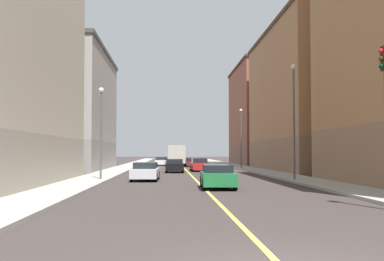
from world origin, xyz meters
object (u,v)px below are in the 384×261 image
at_px(car_red, 199,165).
at_px(building_left_mid, 313,100).
at_px(car_silver, 145,172).
at_px(box_truck, 176,155).
at_px(building_right_midblock, 62,111).
at_px(car_green, 218,177).
at_px(car_black, 175,166).
at_px(car_maroon, 192,162).
at_px(building_left_far, 267,115).
at_px(car_white, 161,161).
at_px(street_lamp_left_near, 294,110).
at_px(street_lamp_right_near, 101,123).
at_px(street_lamp_left_far, 241,132).

bearing_deg(car_red, building_left_mid, 4.44).
bearing_deg(car_silver, box_truck, 85.40).
height_order(building_left_mid, building_right_midblock, building_left_mid).
bearing_deg(building_right_midblock, car_green, -61.44).
bearing_deg(car_silver, car_green, -59.80).
height_order(car_black, car_maroon, car_black).
distance_m(building_left_far, box_truck, 17.41).
bearing_deg(car_white, box_truck, -53.06).
bearing_deg(building_left_mid, street_lamp_left_near, -111.01).
relative_size(car_green, car_silver, 0.94).
relative_size(building_right_midblock, box_truck, 2.76).
distance_m(street_lamp_right_near, car_green, 11.12).
distance_m(street_lamp_left_far, car_black, 12.83).
xyz_separation_m(car_red, car_green, (-0.56, -24.15, -0.02)).
relative_size(street_lamp_left_near, car_red, 1.84).
bearing_deg(car_black, street_lamp_right_near, -111.31).
distance_m(street_lamp_right_near, car_maroon, 34.04).
xyz_separation_m(street_lamp_left_near, car_black, (-8.19, 15.11, -4.33)).
bearing_deg(car_silver, building_right_midblock, 117.91).
distance_m(building_left_mid, box_truck, 24.09).
distance_m(building_left_far, street_lamp_right_near, 47.05).
xyz_separation_m(building_left_mid, car_black, (-15.45, -3.79, -7.24)).
bearing_deg(car_maroon, car_white, 127.33).
distance_m(car_black, car_red, 3.87).
bearing_deg(street_lamp_left_near, car_maroon, 99.20).
relative_size(street_lamp_left_near, car_white, 1.82).
bearing_deg(building_left_far, building_left_mid, -90.00).
bearing_deg(building_left_far, car_green, -105.12).
xyz_separation_m(street_lamp_left_far, car_silver, (-10.49, -22.86, -3.84)).
bearing_deg(street_lamp_right_near, car_silver, 4.66).
relative_size(car_red, car_silver, 1.04).
relative_size(building_left_mid, box_truck, 3.25).
distance_m(building_left_far, car_maroon, 17.33).
height_order(car_black, car_red, car_red).
relative_size(street_lamp_right_near, car_white, 1.46).
xyz_separation_m(car_maroon, box_truck, (-2.15, 2.77, 1.00)).
bearing_deg(building_left_mid, car_white, 129.47).
bearing_deg(car_red, car_white, 101.33).
bearing_deg(building_left_far, car_red, -116.90).
relative_size(car_white, car_maroon, 1.01).
distance_m(street_lamp_left_near, box_truck, 37.68).
bearing_deg(street_lamp_left_far, street_lamp_left_near, -90.00).
bearing_deg(street_lamp_right_near, building_left_mid, 40.40).
bearing_deg(building_right_midblock, street_lamp_left_far, 8.71).
height_order(car_black, car_silver, car_black).
bearing_deg(street_lamp_left_far, car_black, -131.94).
height_order(car_white, car_black, car_black).
bearing_deg(street_lamp_left_near, car_white, 103.97).
bearing_deg(street_lamp_left_far, street_lamp_right_near, -120.56).
relative_size(street_lamp_left_near, box_truck, 1.07).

